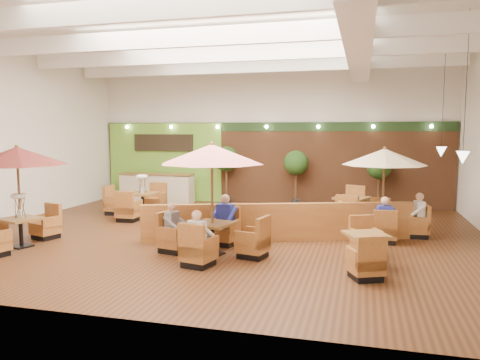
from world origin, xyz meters
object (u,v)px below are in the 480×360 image
(service_counter, at_px, (157,188))
(diner_3, at_px, (384,215))
(booth_divider, at_px, (279,222))
(topiary_2, at_px, (379,169))
(diner_2, at_px, (174,222))
(diner_4, at_px, (417,210))
(table_3, at_px, (136,202))
(table_4, at_px, (366,250))
(table_1, at_px, (212,178))
(topiary_1, at_px, (296,165))
(table_5, at_px, (351,210))
(topiary_0, at_px, (226,161))
(table_2, at_px, (384,175))
(table_0, at_px, (16,174))
(diner_1, at_px, (224,215))
(diner_0, at_px, (198,232))

(service_counter, bearing_deg, diner_3, -29.82)
(booth_divider, height_order, topiary_2, topiary_2)
(diner_2, bearing_deg, diner_4, 130.58)
(service_counter, xyz_separation_m, table_3, (0.56, -2.96, -0.12))
(table_4, distance_m, diner_4, 3.48)
(table_1, bearing_deg, topiary_1, 95.95)
(booth_divider, xyz_separation_m, table_5, (1.78, 2.96, -0.10))
(table_1, bearing_deg, service_counter, 136.28)
(service_counter, height_order, table_3, table_3)
(table_3, height_order, diner_2, table_3)
(table_5, relative_size, diner_3, 3.94)
(topiary_0, height_order, diner_3, topiary_0)
(table_2, bearing_deg, table_4, -103.56)
(table_5, relative_size, topiary_2, 1.47)
(diner_4, bearing_deg, booth_divider, 98.88)
(table_0, height_order, topiary_1, table_0)
(topiary_1, bearing_deg, table_2, -54.70)
(diner_1, bearing_deg, table_0, 27.14)
(topiary_0, bearing_deg, diner_0, -77.59)
(table_3, height_order, topiary_0, topiary_0)
(table_1, height_order, topiary_1, table_1)
(booth_divider, relative_size, table_4, 2.77)
(table_1, distance_m, diner_3, 4.63)
(table_5, relative_size, diner_0, 3.88)
(booth_divider, distance_m, table_4, 2.87)
(topiary_1, relative_size, diner_1, 2.58)
(table_3, bearing_deg, table_4, -30.16)
(table_0, distance_m, table_1, 4.94)
(table_0, distance_m, topiary_1, 9.80)
(topiary_1, xyz_separation_m, diner_3, (3.01, -5.14, -0.86))
(diner_0, bearing_deg, table_3, 144.94)
(table_2, distance_m, diner_3, 1.31)
(booth_divider, distance_m, topiary_0, 6.50)
(booth_divider, relative_size, table_2, 2.93)
(diner_0, bearing_deg, topiary_2, 81.06)
(service_counter, distance_m, booth_divider, 8.04)
(diner_1, bearing_deg, table_5, -118.44)
(table_4, xyz_separation_m, topiary_2, (0.47, 7.43, 1.16))
(table_2, bearing_deg, diner_0, -139.09)
(table_5, bearing_deg, diner_2, -109.69)
(table_4, bearing_deg, diner_3, 54.02)
(table_1, distance_m, table_2, 5.01)
(diner_1, xyz_separation_m, diner_3, (3.92, 1.26, -0.03))
(table_1, bearing_deg, topiary_0, 116.95)
(table_4, height_order, topiary_2, topiary_2)
(table_4, relative_size, diner_4, 3.40)
(table_1, xyz_separation_m, table_4, (3.46, -0.06, -1.45))
(service_counter, distance_m, diner_2, 8.09)
(table_3, relative_size, table_5, 0.90)
(booth_divider, height_order, diner_0, diner_0)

